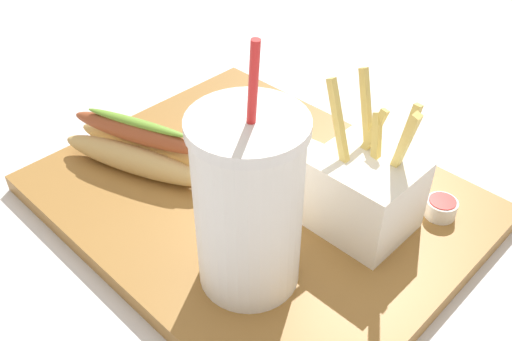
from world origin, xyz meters
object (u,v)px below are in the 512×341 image
object	(u,v)px
fries_basket	(364,192)
napkin_stack	(285,166)
soda_cup	(248,205)
ketchup_cup_2	(398,164)
ketchup_cup_1	(441,207)
hot_dog_1	(141,148)

from	to	relation	value
fries_basket	napkin_stack	distance (m)	0.12
soda_cup	napkin_stack	bearing A→B (deg)	120.28
soda_cup	ketchup_cup_2	bearing A→B (deg)	86.55
soda_cup	ketchup_cup_1	distance (m)	0.22
napkin_stack	hot_dog_1	bearing A→B (deg)	-137.86
hot_dog_1	ketchup_cup_2	size ratio (longest dim) A/B	6.40
fries_basket	ketchup_cup_2	world-z (taller)	fries_basket
ketchup_cup_2	napkin_stack	bearing A→B (deg)	-139.64
soda_cup	napkin_stack	size ratio (longest dim) A/B	1.94
ketchup_cup_1	ketchup_cup_2	bearing A→B (deg)	158.31
ketchup_cup_2	napkin_stack	size ratio (longest dim) A/B	0.25
fries_basket	napkin_stack	xyz separation A→B (m)	(-0.11, 0.02, -0.04)
soda_cup	ketchup_cup_2	distance (m)	0.23
hot_dog_1	ketchup_cup_2	world-z (taller)	hot_dog_1
hot_dog_1	ketchup_cup_1	world-z (taller)	hot_dog_1
soda_cup	ketchup_cup_1	bearing A→B (deg)	66.54
soda_cup	hot_dog_1	xyz separation A→B (m)	(-0.20, 0.03, -0.06)
napkin_stack	soda_cup	bearing A→B (deg)	-59.72
napkin_stack	ketchup_cup_2	bearing A→B (deg)	40.36
fries_basket	soda_cup	bearing A→B (deg)	-104.47
ketchup_cup_2	soda_cup	bearing A→B (deg)	-93.45
ketchup_cup_2	napkin_stack	world-z (taller)	ketchup_cup_2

